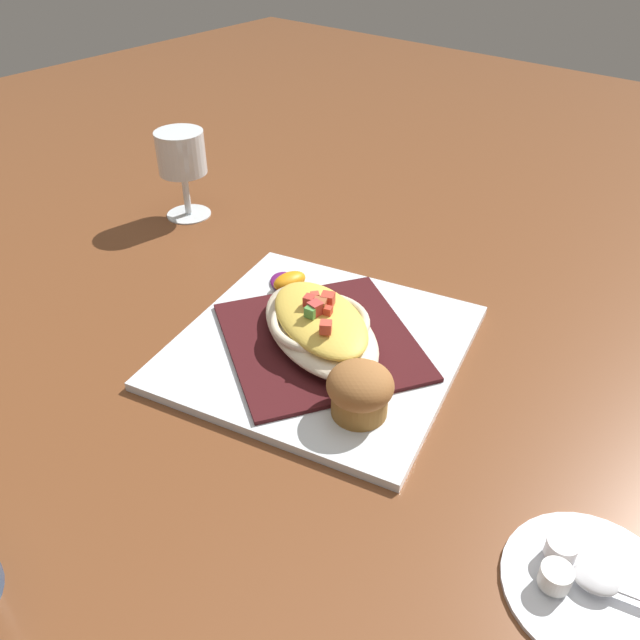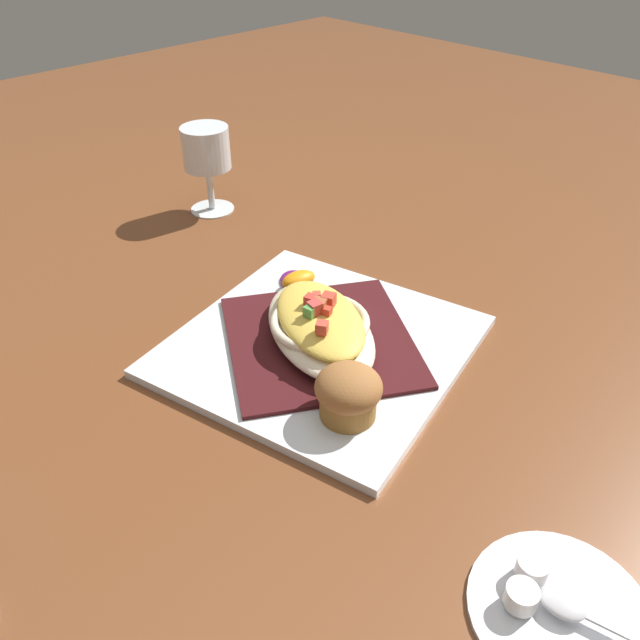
% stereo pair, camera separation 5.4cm
% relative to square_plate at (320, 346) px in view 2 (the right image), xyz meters
% --- Properties ---
extents(ground_plane, '(2.60, 2.60, 0.00)m').
position_rel_square_plate_xyz_m(ground_plane, '(0.00, 0.00, -0.01)').
color(ground_plane, brown).
extents(square_plate, '(0.36, 0.36, 0.01)m').
position_rel_square_plate_xyz_m(square_plate, '(0.00, 0.00, 0.00)').
color(square_plate, white).
rests_on(square_plate, ground_plane).
extents(folded_napkin, '(0.27, 0.28, 0.00)m').
position_rel_square_plate_xyz_m(folded_napkin, '(0.00, 0.00, 0.01)').
color(folded_napkin, '#401417').
rests_on(folded_napkin, square_plate).
extents(gratin_dish, '(0.17, 0.21, 0.05)m').
position_rel_square_plate_xyz_m(gratin_dish, '(0.00, 0.00, 0.03)').
color(gratin_dish, beige).
rests_on(gratin_dish, folded_napkin).
extents(muffin, '(0.06, 0.06, 0.05)m').
position_rel_square_plate_xyz_m(muffin, '(0.06, 0.10, 0.03)').
color(muffin, olive).
rests_on(muffin, square_plate).
extents(orange_garnish, '(0.06, 0.06, 0.02)m').
position_rel_square_plate_xyz_m(orange_garnish, '(-0.06, -0.10, 0.01)').
color(orange_garnish, '#5C1659').
rests_on(orange_garnish, square_plate).
extents(stemmed_glass, '(0.07, 0.07, 0.13)m').
position_rel_square_plate_xyz_m(stemmed_glass, '(-0.13, -0.36, 0.08)').
color(stemmed_glass, white).
rests_on(stemmed_glass, ground_plane).
extents(creamer_saucer, '(0.13, 0.13, 0.01)m').
position_rel_square_plate_xyz_m(creamer_saucer, '(0.09, 0.34, -0.00)').
color(creamer_saucer, white).
rests_on(creamer_saucer, ground_plane).
extents(spoon, '(0.04, 0.09, 0.01)m').
position_rel_square_plate_xyz_m(spoon, '(0.09, 0.34, 0.01)').
color(spoon, silver).
rests_on(spoon, creamer_saucer).
extents(creamer_cup_0, '(0.02, 0.02, 0.02)m').
position_rel_square_plate_xyz_m(creamer_cup_0, '(0.08, 0.31, 0.01)').
color(creamer_cup_0, silver).
rests_on(creamer_cup_0, creamer_saucer).
extents(creamer_cup_1, '(0.02, 0.02, 0.02)m').
position_rel_square_plate_xyz_m(creamer_cup_1, '(0.11, 0.31, 0.01)').
color(creamer_cup_1, white).
rests_on(creamer_cup_1, creamer_saucer).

